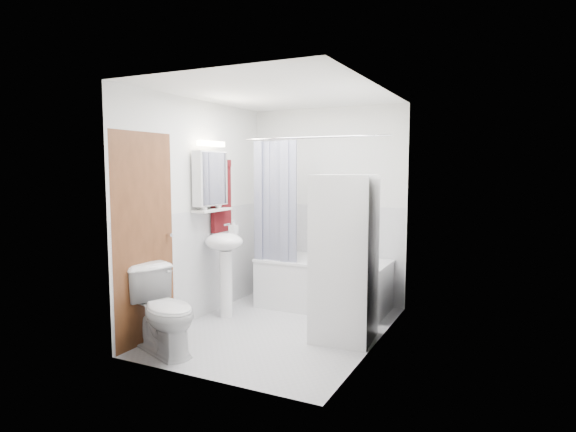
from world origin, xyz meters
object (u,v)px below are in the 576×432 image
at_px(bathtub, 323,281).
at_px(washer_dryer, 344,258).
at_px(toilet, 164,311).
at_px(sink, 225,255).

height_order(bathtub, washer_dryer, washer_dryer).
height_order(washer_dryer, toilet, washer_dryer).
xyz_separation_m(sink, toilet, (0.09, -1.13, -0.32)).
bearing_deg(washer_dryer, sink, 171.68).
bearing_deg(washer_dryer, bathtub, 117.85).
bearing_deg(toilet, sink, 26.20).
height_order(bathtub, toilet, toilet).
xyz_separation_m(washer_dryer, toilet, (-1.34, -1.04, -0.42)).
height_order(bathtub, sink, sink).
distance_m(bathtub, washer_dryer, 1.15).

